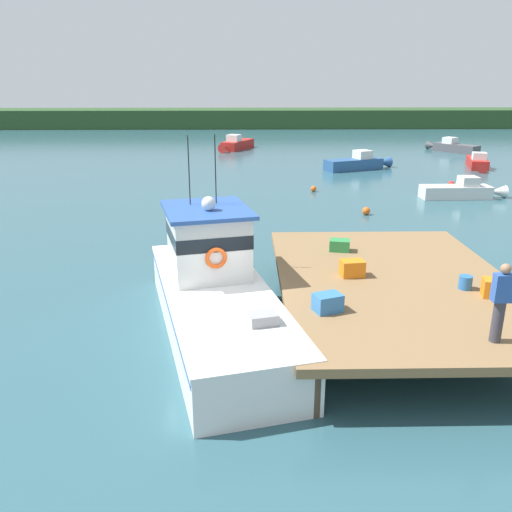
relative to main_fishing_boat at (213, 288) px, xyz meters
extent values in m
plane|color=#2D5660|center=(-0.06, 0.10, -1.01)|extent=(200.00, 200.00, 0.00)
cylinder|color=#4C3D2D|center=(2.14, -4.00, -0.51)|extent=(0.36, 0.36, 1.00)
cylinder|color=#4C3D2D|center=(2.14, 4.20, -0.51)|extent=(0.36, 0.36, 1.00)
cylinder|color=#4C3D2D|center=(7.34, 4.20, -0.51)|extent=(0.36, 0.36, 1.00)
cube|color=olive|center=(4.74, 0.10, 0.09)|extent=(6.00, 9.00, 0.20)
cube|color=white|center=(0.14, -0.55, -0.46)|extent=(4.36, 8.37, 1.10)
cone|color=white|center=(-1.05, 4.21, -0.46)|extent=(1.50, 2.01, 1.10)
cube|color=#234C9E|center=(0.14, -0.55, -0.01)|extent=(4.35, 8.22, 0.12)
cube|color=white|center=(0.14, -0.55, 0.15)|extent=(4.40, 8.38, 0.12)
cube|color=silver|center=(-0.15, 0.62, 0.99)|extent=(2.38, 2.59, 1.80)
cube|color=black|center=(-0.15, 0.62, 1.31)|extent=(2.40, 2.62, 0.36)
cube|color=#2D56A8|center=(-0.15, 0.62, 1.94)|extent=(2.68, 2.94, 0.10)
sphere|color=white|center=(-0.08, 0.32, 2.17)|extent=(0.36, 0.36, 0.36)
cylinder|color=black|center=(-0.62, 1.02, 2.89)|extent=(0.03, 0.03, 1.80)
cylinder|color=black|center=(0.06, 1.19, 2.89)|extent=(0.03, 0.03, 1.80)
cube|color=#939399|center=(1.20, -2.55, 0.27)|extent=(0.69, 0.57, 0.36)
torus|color=orange|center=(0.43, -3.36, 0.15)|extent=(0.68, 0.68, 0.12)
torus|color=#EA5119|center=(0.12, -0.49, 0.99)|extent=(0.55, 0.23, 0.54)
cube|color=#2D8442|center=(3.70, 2.51, 0.37)|extent=(0.68, 0.55, 0.34)
cube|color=orange|center=(3.65, 0.33, 0.41)|extent=(0.65, 0.51, 0.43)
cube|color=orange|center=(6.80, -1.15, 0.41)|extent=(0.68, 0.57, 0.44)
cube|color=#3370B2|center=(2.67, -1.88, 0.40)|extent=(0.72, 0.62, 0.40)
cylinder|color=#2866B2|center=(6.29, -0.63, 0.36)|extent=(0.32, 0.32, 0.34)
cylinder|color=#383842|center=(5.78, -3.39, 0.62)|extent=(0.22, 0.22, 0.86)
cube|color=#2D56A8|center=(5.78, -3.39, 1.33)|extent=(0.36, 0.22, 0.56)
sphere|color=#9E7051|center=(5.78, -3.39, 1.72)|extent=(0.20, 0.20, 0.20)
cube|color=silver|center=(12.32, 15.44, -0.67)|extent=(3.74, 1.25, 0.68)
cone|color=silver|center=(14.65, 15.48, -0.67)|extent=(0.94, 0.69, 0.68)
cube|color=silver|center=(12.97, 15.45, -0.08)|extent=(0.95, 0.96, 0.51)
cube|color=#4C4C51|center=(19.73, 34.62, -0.64)|extent=(3.38, 3.98, 0.73)
cone|color=#4C4C51|center=(18.26, 36.64, -0.64)|extent=(1.18, 1.24, 0.73)
cube|color=silver|center=(19.32, 35.18, -0.01)|extent=(1.41, 1.41, 0.55)
cube|color=red|center=(0.17, 37.40, -0.61)|extent=(3.12, 4.56, 0.80)
cone|color=red|center=(-0.99, 34.92, -0.61)|extent=(1.19, 1.33, 0.80)
cube|color=silver|center=(-0.16, 36.71, 0.09)|extent=(1.47, 1.46, 0.60)
cube|color=#285184|center=(8.64, 25.12, -0.62)|extent=(4.44, 2.90, 0.77)
cone|color=#285184|center=(11.08, 26.16, -0.62)|extent=(1.28, 1.12, 0.77)
cube|color=silver|center=(9.32, 25.41, 0.06)|extent=(1.40, 1.41, 0.58)
cube|color=red|center=(18.01, 26.07, -0.67)|extent=(2.13, 3.87, 0.67)
cone|color=red|center=(17.39, 23.85, -0.67)|extent=(0.90, 1.07, 0.67)
cube|color=silver|center=(17.84, 25.45, -0.08)|extent=(1.15, 1.14, 0.50)
sphere|color=red|center=(13.17, 18.30, -0.80)|extent=(0.42, 0.42, 0.42)
sphere|color=#EA5B19|center=(4.80, 17.36, -0.84)|extent=(0.34, 0.34, 0.34)
sphere|color=#EA5B19|center=(6.63, 11.78, -0.82)|extent=(0.38, 0.38, 0.38)
cube|color=#284723|center=(-0.06, 62.10, 0.19)|extent=(120.00, 8.00, 2.40)
camera|label=1|loc=(0.84, -12.68, 5.11)|focal=36.96mm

